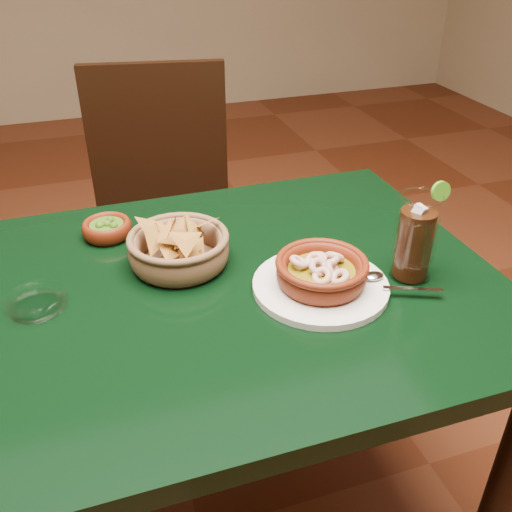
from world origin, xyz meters
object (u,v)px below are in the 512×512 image
object	(u,v)px
dining_chair	(164,217)
chip_basket	(179,248)
shrimp_plate	(322,275)
cola_drink	(415,238)
dining_table	(184,333)

from	to	relation	value
dining_chair	chip_basket	distance (m)	0.67
shrimp_plate	cola_drink	xyz separation A→B (m)	(0.18, -0.01, 0.05)
shrimp_plate	dining_table	bearing A→B (deg)	162.97
chip_basket	dining_table	bearing A→B (deg)	-101.93
dining_table	chip_basket	xyz separation A→B (m)	(0.02, 0.09, 0.14)
dining_chair	shrimp_plate	size ratio (longest dim) A/B	3.01
dining_chair	dining_table	bearing A→B (deg)	-96.68
dining_table	cola_drink	bearing A→B (deg)	-11.77
dining_table	dining_chair	bearing A→B (deg)	83.32
dining_table	shrimp_plate	size ratio (longest dim) A/B	3.73
dining_table	cola_drink	world-z (taller)	cola_drink
dining_chair	cola_drink	size ratio (longest dim) A/B	5.08
dining_chair	shrimp_plate	world-z (taller)	dining_chair
dining_table	shrimp_plate	world-z (taller)	shrimp_plate
shrimp_plate	cola_drink	bearing A→B (deg)	-4.15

